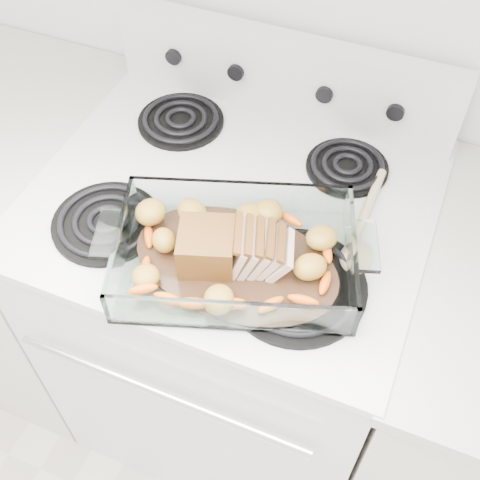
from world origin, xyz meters
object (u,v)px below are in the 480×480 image
at_px(electric_range, 234,316).
at_px(pork_roast, 225,246).
at_px(baking_dish, 236,258).
at_px(counter_left, 20,243).

relative_size(electric_range, pork_roast, 5.62).
bearing_deg(pork_roast, electric_range, 93.72).
bearing_deg(baking_dish, pork_roast, 161.00).
xyz_separation_m(counter_left, pork_roast, (0.72, -0.16, 0.52)).
distance_m(electric_range, pork_roast, 0.54).
bearing_deg(electric_range, baking_dish, -64.94).
height_order(electric_range, counter_left, electric_range).
distance_m(electric_range, baking_dish, 0.52).
bearing_deg(counter_left, pork_roast, -12.62).
bearing_deg(electric_range, pork_roast, -70.76).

